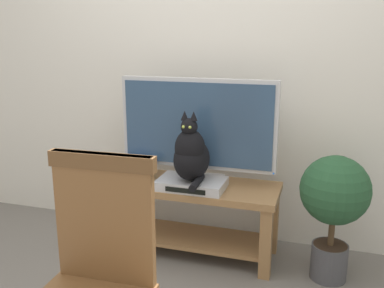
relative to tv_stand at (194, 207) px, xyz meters
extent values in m
cube|color=silver|center=(0.02, 0.41, 1.07)|extent=(7.00, 0.12, 2.80)
cube|color=olive|center=(0.00, 0.00, 0.14)|extent=(1.11, 0.44, 0.04)
cube|color=olive|center=(-0.50, -0.17, -0.11)|extent=(0.07, 0.07, 0.45)
cube|color=olive|center=(0.50, -0.17, -0.11)|extent=(0.07, 0.07, 0.45)
cube|color=olive|center=(-0.50, 0.17, -0.11)|extent=(0.07, 0.07, 0.45)
cube|color=olive|center=(0.50, 0.17, -0.11)|extent=(0.07, 0.07, 0.45)
cube|color=olive|center=(0.00, 0.00, -0.23)|extent=(1.01, 0.36, 0.02)
cube|color=#B7B7BC|center=(0.00, 0.07, 0.17)|extent=(0.33, 0.20, 0.03)
cube|color=#B7B7BC|center=(0.00, 0.07, 0.22)|extent=(0.06, 0.04, 0.07)
cube|color=#B7B7BC|center=(0.00, 0.07, 0.55)|extent=(1.04, 0.05, 0.59)
cube|color=navy|center=(0.00, 0.04, 0.55)|extent=(0.99, 0.01, 0.54)
sphere|color=#2672F2|center=(0.51, 0.04, 0.27)|extent=(0.01, 0.01, 0.01)
cube|color=#BCBCC1|center=(0.01, -0.08, 0.19)|extent=(0.43, 0.27, 0.06)
cube|color=black|center=(0.01, -0.21, 0.19)|extent=(0.26, 0.01, 0.03)
ellipsoid|color=black|center=(0.01, -0.08, 0.35)|extent=(0.22, 0.30, 0.26)
ellipsoid|color=black|center=(0.01, -0.12, 0.43)|extent=(0.19, 0.19, 0.24)
sphere|color=black|center=(0.01, -0.13, 0.57)|extent=(0.10, 0.10, 0.10)
cone|color=black|center=(-0.02, -0.13, 0.64)|extent=(0.05, 0.05, 0.06)
cone|color=black|center=(0.04, -0.13, 0.64)|extent=(0.05, 0.05, 0.06)
sphere|color=#B2C64C|center=(-0.01, -0.18, 0.58)|extent=(0.02, 0.02, 0.02)
sphere|color=#B2C64C|center=(0.03, -0.18, 0.58)|extent=(0.02, 0.02, 0.02)
cylinder|color=black|center=(0.07, -0.18, 0.24)|extent=(0.06, 0.24, 0.04)
cube|color=brown|center=(0.02, -1.21, 0.43)|extent=(0.40, 0.05, 0.52)
cube|color=brown|center=(0.02, -1.21, 0.66)|extent=(0.42, 0.06, 0.06)
cube|color=#38664C|center=(-0.40, -0.03, 0.18)|extent=(0.19, 0.19, 0.04)
cube|color=#38664C|center=(-0.40, -0.03, 0.22)|extent=(0.20, 0.15, 0.04)
cube|color=#2D2D33|center=(-0.40, -0.03, 0.26)|extent=(0.19, 0.18, 0.03)
cube|color=#33477A|center=(-0.40, -0.03, 0.29)|extent=(0.25, 0.18, 0.04)
cylinder|color=#47474C|center=(0.88, -0.06, -0.22)|extent=(0.22, 0.22, 0.22)
cylinder|color=#332319|center=(0.88, -0.06, -0.12)|extent=(0.20, 0.20, 0.02)
cylinder|color=#4C3823|center=(0.88, -0.06, -0.02)|extent=(0.04, 0.04, 0.19)
sphere|color=#234C2D|center=(0.88, -0.06, 0.24)|extent=(0.41, 0.41, 0.41)
camera|label=1|loc=(0.79, -2.57, 1.12)|focal=40.49mm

